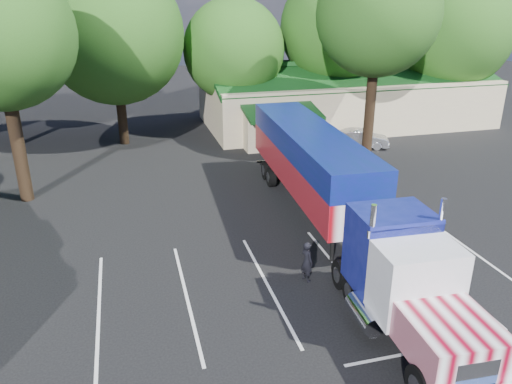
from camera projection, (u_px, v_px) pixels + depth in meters
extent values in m
plane|color=black|center=(234.00, 223.00, 25.02)|extent=(120.00, 120.00, 0.00)
cube|color=tan|center=(344.00, 100.00, 43.81)|extent=(24.00, 11.00, 4.00)
cube|color=#113E16|center=(359.00, 75.00, 40.73)|extent=(24.20, 6.25, 2.10)
cube|color=#113E16|center=(335.00, 68.00, 45.04)|extent=(24.20, 6.25, 2.10)
cube|color=tan|center=(277.00, 128.00, 36.99)|extent=(5.00, 2.50, 2.80)
cube|color=#113E16|center=(282.00, 112.00, 35.27)|extent=(5.40, 3.19, 0.80)
cylinder|color=black|center=(11.00, 119.00, 37.13)|extent=(0.70, 0.70, 4.00)
cylinder|color=black|center=(122.00, 116.00, 37.57)|extent=(0.70, 0.70, 4.30)
sphere|color=#244C15|center=(114.00, 34.00, 35.39)|extent=(10.00, 10.00, 10.00)
cylinder|color=black|center=(235.00, 110.00, 41.03)|extent=(0.70, 0.70, 3.60)
sphere|color=#244C15|center=(234.00, 50.00, 39.25)|extent=(8.00, 8.00, 8.00)
cylinder|color=black|center=(334.00, 98.00, 43.48)|extent=(0.70, 0.70, 4.50)
sphere|color=#244C15|center=(338.00, 28.00, 41.31)|extent=(9.60, 9.60, 9.60)
cylinder|color=black|center=(442.00, 98.00, 44.92)|extent=(0.70, 0.70, 3.90)
sphere|color=#244C15|center=(451.00, 30.00, 42.75)|extent=(10.40, 10.40, 10.40)
cylinder|color=black|center=(18.00, 148.00, 26.77)|extent=(0.70, 0.70, 6.00)
cylinder|color=black|center=(370.00, 110.00, 34.22)|extent=(0.70, 0.70, 6.50)
sphere|color=#244C15|center=(378.00, 14.00, 31.91)|extent=(8.00, 8.00, 8.00)
cube|color=black|center=(405.00, 310.00, 16.76)|extent=(1.41, 7.44, 0.26)
cube|color=white|center=(476.00, 375.00, 13.16)|extent=(1.27, 0.19, 0.95)
cube|color=white|center=(451.00, 340.00, 14.18)|extent=(2.55, 2.65, 1.22)
cube|color=silver|center=(416.00, 282.00, 15.87)|extent=(2.72, 1.82, 2.43)
cube|color=black|center=(430.00, 279.00, 15.05)|extent=(2.43, 0.20, 1.06)
cube|color=white|center=(407.00, 231.00, 16.18)|extent=(2.75, 0.24, 0.26)
cube|color=navy|center=(389.00, 248.00, 17.52)|extent=(2.74, 2.24, 2.85)
cylinder|color=white|center=(369.00, 255.00, 16.28)|extent=(0.20, 0.20, 3.59)
cylinder|color=white|center=(437.00, 248.00, 16.76)|extent=(0.20, 0.20, 3.59)
cylinder|color=white|center=(364.00, 314.00, 16.58)|extent=(0.78, 1.72, 0.70)
cylinder|color=white|center=(441.00, 303.00, 17.14)|extent=(0.78, 1.72, 0.70)
cube|color=white|center=(309.00, 168.00, 25.91)|extent=(3.40, 13.65, 1.59)
cube|color=navy|center=(310.00, 141.00, 25.38)|extent=(3.40, 13.65, 1.27)
cube|color=black|center=(286.00, 166.00, 30.45)|extent=(1.45, 3.76, 0.37)
cube|color=black|center=(332.00, 246.00, 21.15)|extent=(0.13, 0.13, 1.48)
cube|color=black|center=(365.00, 243.00, 21.44)|extent=(0.13, 0.13, 1.48)
cube|color=white|center=(276.00, 161.00, 32.82)|extent=(2.54, 0.25, 0.13)
cylinder|color=black|center=(491.00, 373.00, 14.27)|extent=(0.43, 1.18, 1.16)
cylinder|color=black|center=(353.00, 291.00, 18.25)|extent=(0.43, 1.18, 1.16)
cylinder|color=black|center=(408.00, 284.00, 18.69)|extent=(0.43, 1.18, 1.16)
cylinder|color=black|center=(341.00, 274.00, 19.31)|extent=(0.43, 1.18, 1.16)
cylinder|color=black|center=(394.00, 268.00, 19.75)|extent=(0.43, 1.18, 1.16)
cylinder|color=black|center=(271.00, 177.00, 29.58)|extent=(0.43, 1.18, 1.16)
cylinder|color=black|center=(307.00, 174.00, 30.02)|extent=(0.43, 1.18, 1.16)
cylinder|color=black|center=(266.00, 170.00, 30.73)|extent=(0.43, 1.18, 1.16)
cylinder|color=black|center=(301.00, 168.00, 31.17)|extent=(0.43, 1.18, 1.16)
imported|color=black|center=(307.00, 261.00, 19.71)|extent=(0.57, 0.71, 1.69)
imported|color=black|center=(291.00, 161.00, 32.75)|extent=(1.35, 2.03, 1.01)
imported|color=#A1A3A8|center=(361.00, 139.00, 37.08)|extent=(4.36, 2.91, 1.36)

